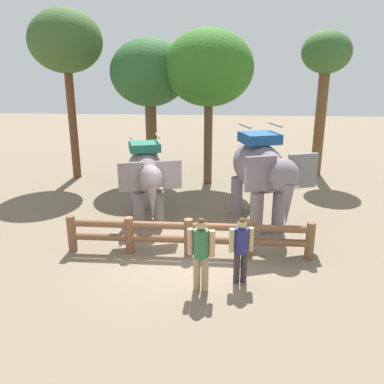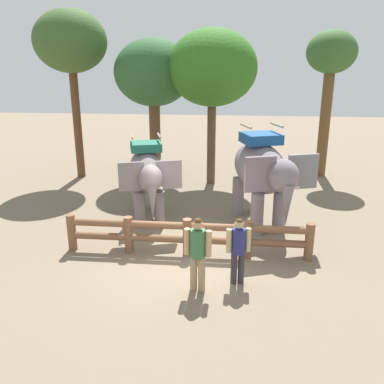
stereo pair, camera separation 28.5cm
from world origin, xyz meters
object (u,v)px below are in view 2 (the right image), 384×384
tree_back_center (331,60)px  tree_far_left (70,43)px  elephant_near_left (147,174)px  tourist_woman_in_black (238,246)px  tourist_man_in_blue (198,249)px  tree_deep_back (153,74)px  elephant_center (262,171)px  tree_far_right (212,69)px  log_fence (187,234)px

tree_back_center → tree_far_left: bearing=-173.3°
elephant_near_left → tourist_woman_in_black: bearing=-52.7°
tourist_man_in_blue → tree_deep_back: 10.40m
tree_back_center → tree_deep_back: tree_back_center is taller
elephant_center → tourist_man_in_blue: bearing=-112.1°
elephant_near_left → tree_far_right: bearing=67.9°
tree_back_center → tree_deep_back: size_ratio=1.05×
log_fence → tourist_woman_in_black: bearing=-45.3°
log_fence → tree_far_left: 10.76m
elephant_center → tree_far_right: size_ratio=0.61×
tree_far_right → log_fence: bearing=-92.1°
log_fence → elephant_center: bearing=47.7°
tree_deep_back → elephant_center: bearing=-50.5°
tourist_man_in_blue → tree_far_right: (-0.18, 8.82, 3.75)m
log_fence → tourist_man_in_blue: bearing=-76.3°
tourist_woman_in_black → elephant_center: bearing=78.6°
tourist_woman_in_black → tree_far_left: 12.33m
log_fence → tree_deep_back: bearing=106.6°
tourist_woman_in_black → tree_back_center: bearing=69.0°
elephant_center → tree_far_left: 10.19m
tourist_man_in_blue → tree_far_left: tree_far_left is taller
tourist_woman_in_black → tree_deep_back: size_ratio=0.28×
log_fence → tourist_man_in_blue: (0.44, -1.80, 0.44)m
elephant_center → tree_far_left: size_ratio=0.54×
tree_far_left → tourist_man_in_blue: bearing=-56.4°
tree_far_right → elephant_near_left: bearing=-112.1°
elephant_near_left → tourist_woman_in_black: elephant_near_left is taller
elephant_near_left → tree_far_right: (1.85, 4.53, 3.20)m
tree_far_left → tree_deep_back: (3.47, 0.14, -1.25)m
tree_far_left → tree_far_right: size_ratio=1.13×
log_fence → elephant_center: (2.10, 2.32, 1.23)m
tree_back_center → tree_deep_back: bearing=-171.4°
tourist_woman_in_black → tree_deep_back: (-3.63, 8.99, 3.58)m
elephant_near_left → log_fence: bearing=-57.6°
elephant_near_left → tree_far_left: 7.73m
elephant_center → tree_back_center: tree_back_center is taller
log_fence → tree_back_center: 11.16m
log_fence → tourist_woman_in_black: (1.36, -1.38, 0.36)m
log_fence → tree_deep_back: 8.87m
tree_far_left → tree_far_right: tree_far_left is taller
log_fence → elephant_near_left: elephant_near_left is taller
log_fence → tree_deep_back: size_ratio=1.12×
elephant_center → tourist_man_in_blue: (-1.67, -4.11, -0.79)m
tree_deep_back → tree_far_right: bearing=-13.1°
log_fence → tree_back_center: tree_back_center is taller
tourist_man_in_blue → tree_far_left: 12.11m
elephant_near_left → tree_back_center: size_ratio=0.53×
tourist_woman_in_black → tree_deep_back: 10.34m
tourist_woman_in_black → tree_far_left: tree_far_left is taller
log_fence → tree_far_right: 8.19m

